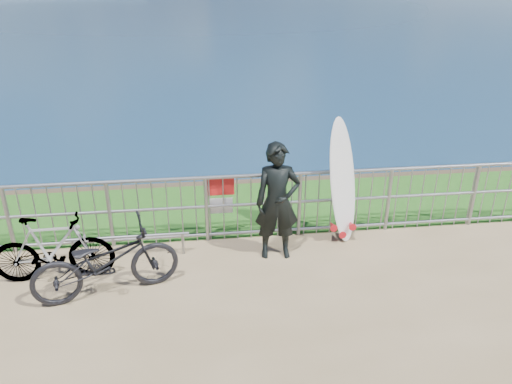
{
  "coord_description": "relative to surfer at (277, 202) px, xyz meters",
  "views": [
    {
      "loc": [
        -0.58,
        -5.53,
        4.09
      ],
      "look_at": [
        0.24,
        1.2,
        1.0
      ],
      "focal_mm": 35.0,
      "sensor_mm": 36.0,
      "label": 1
    }
  ],
  "objects": [
    {
      "name": "grass_strip",
      "position": [
        -0.54,
        1.68,
        -0.9
      ],
      "size": [
        120.0,
        120.0,
        0.0
      ],
      "primitive_type": "plane",
      "color": "#1D5417",
      "rests_on": "ground"
    },
    {
      "name": "railing",
      "position": [
        -0.52,
        0.59,
        -0.33
      ],
      "size": [
        10.06,
        0.1,
        1.13
      ],
      "color": "gray",
      "rests_on": "ground"
    },
    {
      "name": "surfer",
      "position": [
        0.0,
        0.0,
        0.0
      ],
      "size": [
        0.68,
        0.46,
        1.81
      ],
      "primitive_type": "imported",
      "rotation": [
        0.0,
        0.0,
        -0.04
      ],
      "color": "black",
      "rests_on": "ground"
    },
    {
      "name": "surfboard",
      "position": [
        1.11,
        0.42,
        0.02
      ],
      "size": [
        0.68,
        0.66,
        2.01
      ],
      "color": "silver",
      "rests_on": "ground"
    },
    {
      "name": "bicycle_near",
      "position": [
        -2.42,
        -0.71,
        -0.4
      ],
      "size": [
        2.04,
        1.16,
        1.01
      ],
      "primitive_type": "imported",
      "rotation": [
        0.0,
        0.0,
        1.84
      ],
      "color": "black",
      "rests_on": "ground"
    },
    {
      "name": "bicycle_far",
      "position": [
        -3.2,
        -0.27,
        -0.41
      ],
      "size": [
        1.67,
        0.51,
        0.99
      ],
      "primitive_type": "imported",
      "rotation": [
        0.0,
        0.0,
        1.6
      ],
      "color": "black",
      "rests_on": "ground"
    },
    {
      "name": "bike_rack",
      "position": [
        -2.24,
        0.2,
        -0.59
      ],
      "size": [
        1.83,
        0.05,
        0.38
      ],
      "color": "gray",
      "rests_on": "ground"
    }
  ]
}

